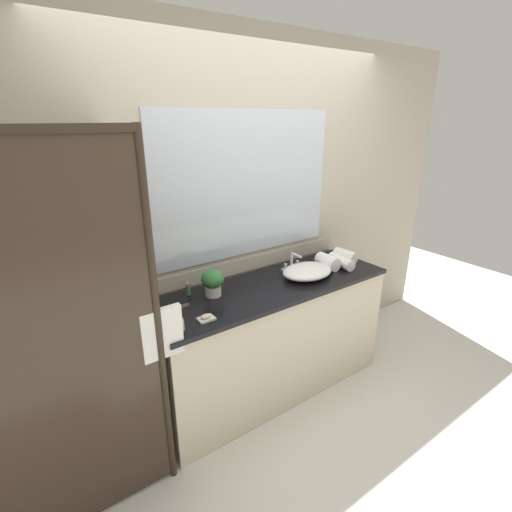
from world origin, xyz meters
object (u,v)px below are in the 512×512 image
(faucet, at_px, (292,264))
(rolled_towel_far_edge, at_px, (328,262))
(potted_plant, at_px, (213,281))
(sink_basin, at_px, (307,271))
(soap_dish, at_px, (206,318))
(amenity_bottle_conditioner, at_px, (182,325))
(rolled_towel_near_edge, at_px, (345,256))
(rolled_towel_middle, at_px, (341,261))
(amenity_bottle_body_wash, at_px, (188,289))

(faucet, height_order, rolled_towel_far_edge, faucet)
(faucet, distance_m, potted_plant, 0.73)
(faucet, height_order, potted_plant, potted_plant)
(potted_plant, xyz_separation_m, rolled_towel_far_edge, (0.97, -0.10, -0.05))
(sink_basin, relative_size, soap_dish, 4.00)
(amenity_bottle_conditioner, distance_m, rolled_towel_near_edge, 1.56)
(faucet, relative_size, soap_dish, 1.70)
(amenity_bottle_conditioner, distance_m, rolled_towel_far_edge, 1.34)
(faucet, xyz_separation_m, rolled_towel_near_edge, (0.47, -0.12, 0.01))
(sink_basin, relative_size, rolled_towel_far_edge, 2.12)
(soap_dish, bearing_deg, rolled_towel_far_edge, 7.99)
(potted_plant, relative_size, rolled_towel_far_edge, 0.98)
(potted_plant, relative_size, soap_dish, 1.84)
(rolled_towel_middle, height_order, rolled_towel_far_edge, rolled_towel_far_edge)
(amenity_bottle_conditioner, bearing_deg, faucet, 16.86)
(faucet, height_order, amenity_bottle_conditioner, faucet)
(rolled_towel_middle, relative_size, rolled_towel_far_edge, 1.25)
(rolled_towel_near_edge, distance_m, rolled_towel_far_edge, 0.22)
(potted_plant, distance_m, rolled_towel_near_edge, 1.20)
(rolled_towel_middle, bearing_deg, amenity_bottle_conditioner, -174.13)
(sink_basin, relative_size, rolled_towel_near_edge, 2.11)
(rolled_towel_near_edge, height_order, rolled_towel_middle, rolled_towel_near_edge)
(amenity_bottle_conditioner, bearing_deg, amenity_bottle_body_wash, 60.01)
(rolled_towel_middle, bearing_deg, potted_plant, 172.77)
(rolled_towel_far_edge, bearing_deg, rolled_towel_middle, -20.90)
(amenity_bottle_body_wash, bearing_deg, rolled_towel_middle, -11.23)
(potted_plant, xyz_separation_m, rolled_towel_middle, (1.08, -0.14, -0.06))
(soap_dish, height_order, amenity_bottle_body_wash, amenity_bottle_body_wash)
(soap_dish, relative_size, rolled_towel_near_edge, 0.53)
(sink_basin, height_order, soap_dish, sink_basin)
(soap_dish, bearing_deg, amenity_bottle_body_wash, 80.58)
(potted_plant, bearing_deg, rolled_towel_near_edge, -3.71)
(sink_basin, bearing_deg, soap_dish, -171.97)
(rolled_towel_middle, bearing_deg, rolled_towel_near_edge, 28.65)
(sink_basin, xyz_separation_m, soap_dish, (-0.92, -0.13, -0.03))
(amenity_bottle_conditioner, xyz_separation_m, rolled_towel_near_edge, (1.55, 0.21, 0.02))
(potted_plant, xyz_separation_m, amenity_bottle_body_wash, (-0.13, 0.10, -0.06))
(faucet, xyz_separation_m, amenity_bottle_body_wash, (-0.86, 0.06, -0.00))
(amenity_bottle_conditioner, height_order, rolled_towel_far_edge, rolled_towel_far_edge)
(rolled_towel_middle, bearing_deg, rolled_towel_far_edge, 159.10)
(rolled_towel_near_edge, bearing_deg, soap_dish, -172.53)
(amenity_bottle_conditioner, height_order, rolled_towel_near_edge, rolled_towel_near_edge)
(faucet, bearing_deg, potted_plant, -176.63)
(amenity_bottle_body_wash, bearing_deg, soap_dish, -99.42)
(amenity_bottle_body_wash, xyz_separation_m, rolled_towel_middle, (1.21, -0.24, 0.00))
(sink_basin, distance_m, rolled_towel_middle, 0.36)
(sink_basin, distance_m, amenity_bottle_body_wash, 0.89)
(amenity_bottle_conditioner, bearing_deg, rolled_towel_near_edge, 7.65)
(amenity_bottle_conditioner, xyz_separation_m, rolled_towel_far_edge, (1.33, 0.19, 0.02))
(faucet, relative_size, amenity_bottle_conditioner, 2.25)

